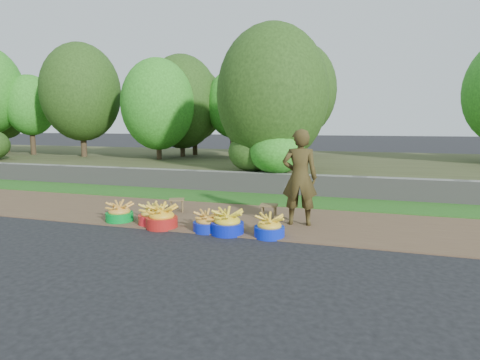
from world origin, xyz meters
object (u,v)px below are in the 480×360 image
(basin_b, at_px, (153,215))
(vendor_woman, at_px, (300,177))
(basin_e, at_px, (227,223))
(basin_a, at_px, (119,213))
(basin_d, at_px, (207,223))
(basin_c, at_px, (162,218))
(stool_left, at_px, (177,201))
(basin_f, at_px, (269,227))
(stool_right, at_px, (269,207))

(basin_b, distance_m, vendor_woman, 2.74)
(basin_e, xyz_separation_m, vendor_woman, (1.04, 0.92, 0.69))
(basin_a, bearing_deg, basin_d, -4.20)
(basin_a, xyz_separation_m, basin_b, (0.71, -0.01, 0.01))
(basin_a, xyz_separation_m, basin_d, (1.82, -0.13, -0.01))
(basin_b, height_order, basin_c, basin_c)
(basin_e, distance_m, stool_left, 1.97)
(basin_e, height_order, basin_f, basin_e)
(vendor_woman, bearing_deg, stool_left, -13.72)
(stool_left, bearing_deg, basin_e, -38.50)
(basin_c, xyz_separation_m, stool_right, (1.65, 1.18, 0.06))
(basin_c, bearing_deg, stool_left, 104.34)
(basin_a, relative_size, basin_f, 1.03)
(basin_b, relative_size, vendor_woman, 0.30)
(basin_e, xyz_separation_m, stool_left, (-1.54, 1.22, 0.05))
(basin_a, bearing_deg, basin_e, -4.45)
(basin_a, xyz_separation_m, stool_left, (0.66, 1.05, 0.07))
(basin_a, distance_m, vendor_woman, 3.40)
(basin_a, relative_size, basin_d, 1.08)
(basin_f, bearing_deg, stool_right, 104.01)
(basin_c, bearing_deg, basin_d, 1.48)
(basin_f, bearing_deg, basin_e, -178.30)
(basin_f, bearing_deg, basin_d, 179.12)
(basin_f, relative_size, vendor_woman, 0.29)
(basin_b, height_order, vendor_woman, vendor_woman)
(basin_d, bearing_deg, vendor_woman, 31.83)
(basin_c, height_order, stool_right, basin_c)
(stool_left, bearing_deg, basin_d, -45.75)
(basin_a, bearing_deg, basin_b, -0.66)
(basin_b, bearing_deg, basin_a, 179.34)
(basin_d, xyz_separation_m, basin_e, (0.38, -0.04, 0.03))
(basin_d, bearing_deg, basin_b, 173.55)
(basin_e, bearing_deg, stool_right, 70.60)
(vendor_woman, bearing_deg, stool_right, -30.51)
(basin_b, xyz_separation_m, basin_f, (2.20, -0.14, -0.01))
(basin_d, height_order, basin_e, basin_e)
(basin_a, distance_m, basin_c, 0.98)
(basin_c, xyz_separation_m, vendor_woman, (2.27, 0.91, 0.69))
(basin_b, distance_m, basin_d, 1.11)
(basin_b, relative_size, basin_d, 1.11)
(basin_b, relative_size, stool_right, 1.54)
(basin_e, bearing_deg, basin_d, 174.33)
(basin_e, distance_m, basin_f, 0.71)
(stool_left, bearing_deg, basin_c, -75.66)
(basin_c, xyz_separation_m, basin_f, (1.94, 0.01, -0.02))
(vendor_woman, bearing_deg, basin_d, 24.77)
(stool_right, relative_size, vendor_woman, 0.20)
(basin_a, bearing_deg, basin_c, -9.09)
(stool_left, relative_size, vendor_woman, 0.22)
(basin_d, relative_size, stool_right, 1.38)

